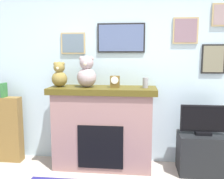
{
  "coord_description": "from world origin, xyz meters",
  "views": [
    {
      "loc": [
        0.24,
        -1.63,
        1.57
      ],
      "look_at": [
        -0.12,
        1.7,
        1.1
      ],
      "focal_mm": 40.14,
      "sensor_mm": 36.0,
      "label": 1
    }
  ],
  "objects_px": {
    "fireplace": "(103,127)",
    "mantel_clock": "(115,82)",
    "teddy_bear_brown": "(87,73)",
    "teddy_bear_grey": "(59,76)",
    "television": "(204,120)",
    "candle_jar": "(145,83)",
    "tv_stand": "(202,154)",
    "bookshelf": "(4,127)"
  },
  "relations": [
    {
      "from": "teddy_bear_brown",
      "to": "teddy_bear_grey",
      "type": "bearing_deg",
      "value": 179.98
    },
    {
      "from": "television",
      "to": "candle_jar",
      "type": "height_order",
      "value": "candle_jar"
    },
    {
      "from": "fireplace",
      "to": "television",
      "type": "bearing_deg",
      "value": -2.66
    },
    {
      "from": "bookshelf",
      "to": "mantel_clock",
      "type": "distance_m",
      "value": 1.78
    },
    {
      "from": "television",
      "to": "candle_jar",
      "type": "relative_size",
      "value": 4.3
    },
    {
      "from": "candle_jar",
      "to": "bookshelf",
      "type": "bearing_deg",
      "value": 178.39
    },
    {
      "from": "television",
      "to": "teddy_bear_brown",
      "type": "relative_size",
      "value": 1.4
    },
    {
      "from": "television",
      "to": "teddy_bear_brown",
      "type": "height_order",
      "value": "teddy_bear_brown"
    },
    {
      "from": "teddy_bear_brown",
      "to": "fireplace",
      "type": "bearing_deg",
      "value": 4.85
    },
    {
      "from": "fireplace",
      "to": "candle_jar",
      "type": "distance_m",
      "value": 0.85
    },
    {
      "from": "bookshelf",
      "to": "candle_jar",
      "type": "relative_size",
      "value": 8.43
    },
    {
      "from": "bookshelf",
      "to": "candle_jar",
      "type": "height_order",
      "value": "candle_jar"
    },
    {
      "from": "tv_stand",
      "to": "teddy_bear_brown",
      "type": "height_order",
      "value": "teddy_bear_brown"
    },
    {
      "from": "tv_stand",
      "to": "television",
      "type": "height_order",
      "value": "television"
    },
    {
      "from": "bookshelf",
      "to": "teddy_bear_brown",
      "type": "xyz_separation_m",
      "value": [
        1.25,
        -0.06,
        0.81
      ]
    },
    {
      "from": "mantel_clock",
      "to": "teddy_bear_brown",
      "type": "xyz_separation_m",
      "value": [
        -0.38,
        0.0,
        0.11
      ]
    },
    {
      "from": "teddy_bear_grey",
      "to": "candle_jar",
      "type": "bearing_deg",
      "value": 0.02
    },
    {
      "from": "fireplace",
      "to": "teddy_bear_grey",
      "type": "xyz_separation_m",
      "value": [
        -0.59,
        -0.02,
        0.71
      ]
    },
    {
      "from": "teddy_bear_grey",
      "to": "teddy_bear_brown",
      "type": "height_order",
      "value": "teddy_bear_brown"
    },
    {
      "from": "teddy_bear_brown",
      "to": "candle_jar",
      "type": "bearing_deg",
      "value": 0.04
    },
    {
      "from": "tv_stand",
      "to": "candle_jar",
      "type": "distance_m",
      "value": 1.2
    },
    {
      "from": "fireplace",
      "to": "mantel_clock",
      "type": "distance_m",
      "value": 0.66
    },
    {
      "from": "television",
      "to": "mantel_clock",
      "type": "xyz_separation_m",
      "value": [
        -1.16,
        0.04,
        0.49
      ]
    },
    {
      "from": "mantel_clock",
      "to": "teddy_bear_brown",
      "type": "bearing_deg",
      "value": 179.85
    },
    {
      "from": "bookshelf",
      "to": "teddy_bear_brown",
      "type": "distance_m",
      "value": 1.49
    },
    {
      "from": "fireplace",
      "to": "teddy_bear_grey",
      "type": "height_order",
      "value": "teddy_bear_grey"
    },
    {
      "from": "tv_stand",
      "to": "mantel_clock",
      "type": "bearing_deg",
      "value": 177.98
    },
    {
      "from": "candle_jar",
      "to": "teddy_bear_grey",
      "type": "distance_m",
      "value": 1.17
    },
    {
      "from": "tv_stand",
      "to": "teddy_bear_grey",
      "type": "xyz_separation_m",
      "value": [
        -1.92,
        0.04,
        1.02
      ]
    },
    {
      "from": "fireplace",
      "to": "television",
      "type": "relative_size",
      "value": 2.44
    },
    {
      "from": "bookshelf",
      "to": "teddy_bear_brown",
      "type": "bearing_deg",
      "value": -2.65
    },
    {
      "from": "television",
      "to": "teddy_bear_brown",
      "type": "distance_m",
      "value": 1.66
    },
    {
      "from": "fireplace",
      "to": "candle_jar",
      "type": "relative_size",
      "value": 10.5
    },
    {
      "from": "fireplace",
      "to": "mantel_clock",
      "type": "xyz_separation_m",
      "value": [
        0.17,
        -0.02,
        0.64
      ]
    },
    {
      "from": "television",
      "to": "teddy_bear_grey",
      "type": "bearing_deg",
      "value": 178.7
    },
    {
      "from": "teddy_bear_grey",
      "to": "teddy_bear_brown",
      "type": "bearing_deg",
      "value": -0.02
    },
    {
      "from": "fireplace",
      "to": "teddy_bear_grey",
      "type": "bearing_deg",
      "value": -178.25
    },
    {
      "from": "tv_stand",
      "to": "television",
      "type": "distance_m",
      "value": 0.45
    },
    {
      "from": "candle_jar",
      "to": "mantel_clock",
      "type": "relative_size",
      "value": 0.88
    },
    {
      "from": "teddy_bear_brown",
      "to": "bookshelf",
      "type": "bearing_deg",
      "value": 177.35
    },
    {
      "from": "mantel_clock",
      "to": "teddy_bear_grey",
      "type": "xyz_separation_m",
      "value": [
        -0.76,
        0.0,
        0.07
      ]
    },
    {
      "from": "tv_stand",
      "to": "candle_jar",
      "type": "bearing_deg",
      "value": 176.78
    }
  ]
}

